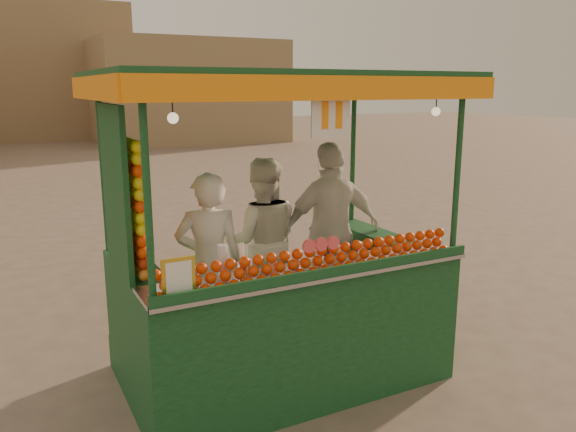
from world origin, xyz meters
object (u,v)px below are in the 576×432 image
vendor_left (209,264)px  juice_cart (277,288)px  vendor_middle (262,241)px  vendor_right (331,231)px

vendor_left → juice_cart: bearing=173.4°
juice_cart → vendor_middle: 0.72m
vendor_left → vendor_right: vendor_right is taller
juice_cart → vendor_right: bearing=27.7°
vendor_left → vendor_right: (1.41, 0.20, 0.10)m
vendor_right → vendor_middle: bearing=-9.4°
vendor_middle → vendor_right: 0.73m
vendor_left → vendor_middle: bearing=-132.4°
vendor_right → vendor_left: bearing=14.5°
juice_cart → vendor_left: (-0.55, 0.26, 0.24)m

